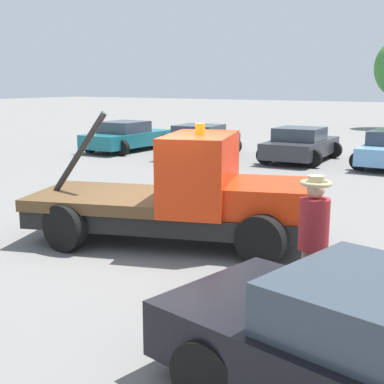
{
  "coord_description": "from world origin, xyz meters",
  "views": [
    {
      "loc": [
        5.67,
        -8.24,
        3.05
      ],
      "look_at": [
        0.5,
        0.0,
        1.05
      ],
      "focal_mm": 50.0,
      "sensor_mm": 36.0,
      "label": 1
    }
  ],
  "objects_px": {
    "tow_truck": "(187,197)",
    "person_near_truck": "(314,233)",
    "parked_car_navy": "(201,141)",
    "traffic_cone": "(307,209)",
    "parked_car_teal": "(127,136)",
    "parked_car_charcoal": "(301,145)"
  },
  "relations": [
    {
      "from": "tow_truck",
      "to": "parked_car_charcoal",
      "type": "height_order",
      "value": "tow_truck"
    },
    {
      "from": "parked_car_teal",
      "to": "traffic_cone",
      "type": "distance_m",
      "value": 13.72
    },
    {
      "from": "parked_car_navy",
      "to": "parked_car_charcoal",
      "type": "bearing_deg",
      "value": -83.43
    },
    {
      "from": "tow_truck",
      "to": "parked_car_navy",
      "type": "bearing_deg",
      "value": 100.95
    },
    {
      "from": "person_near_truck",
      "to": "parked_car_teal",
      "type": "distance_m",
      "value": 18.03
    },
    {
      "from": "tow_truck",
      "to": "person_near_truck",
      "type": "xyz_separation_m",
      "value": [
        3.11,
        -1.74,
        0.19
      ]
    },
    {
      "from": "parked_car_navy",
      "to": "parked_car_charcoal",
      "type": "distance_m",
      "value": 4.13
    },
    {
      "from": "parked_car_charcoal",
      "to": "traffic_cone",
      "type": "relative_size",
      "value": 7.92
    },
    {
      "from": "parked_car_teal",
      "to": "parked_car_navy",
      "type": "height_order",
      "value": "same"
    },
    {
      "from": "parked_car_teal",
      "to": "parked_car_charcoal",
      "type": "relative_size",
      "value": 1.03
    },
    {
      "from": "tow_truck",
      "to": "parked_car_charcoal",
      "type": "bearing_deg",
      "value": 81.4
    },
    {
      "from": "tow_truck",
      "to": "parked_car_teal",
      "type": "xyz_separation_m",
      "value": [
        -10.03,
        10.6,
        -0.26
      ]
    },
    {
      "from": "tow_truck",
      "to": "traffic_cone",
      "type": "bearing_deg",
      "value": 46.26
    },
    {
      "from": "tow_truck",
      "to": "parked_car_charcoal",
      "type": "distance_m",
      "value": 11.83
    },
    {
      "from": "parked_car_teal",
      "to": "parked_car_charcoal",
      "type": "xyz_separation_m",
      "value": [
        7.88,
        1.03,
        -0.0
      ]
    },
    {
      "from": "parked_car_charcoal",
      "to": "parked_car_teal",
      "type": "bearing_deg",
      "value": 94.53
    },
    {
      "from": "person_near_truck",
      "to": "tow_truck",
      "type": "bearing_deg",
      "value": -83.48
    },
    {
      "from": "parked_car_navy",
      "to": "traffic_cone",
      "type": "distance_m",
      "value": 10.8
    },
    {
      "from": "tow_truck",
      "to": "person_near_truck",
      "type": "distance_m",
      "value": 3.57
    },
    {
      "from": "person_near_truck",
      "to": "traffic_cone",
      "type": "distance_m",
      "value": 5.06
    },
    {
      "from": "person_near_truck",
      "to": "parked_car_navy",
      "type": "xyz_separation_m",
      "value": [
        -9.27,
        12.42,
        -0.45
      ]
    },
    {
      "from": "parked_car_navy",
      "to": "person_near_truck",
      "type": "bearing_deg",
      "value": -150.06
    }
  ]
}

